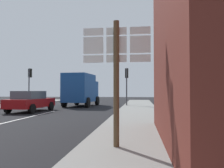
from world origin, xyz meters
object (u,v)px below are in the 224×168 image
Objects in this scene: traffic_light_far_left at (30,78)px; delivery_truck at (81,89)px; sedan_far at (30,101)px; route_sign_post at (116,70)px; traffic_light_far_right at (127,78)px.

delivery_truck is at bearing -7.17° from traffic_light_far_left.
delivery_truck reaches higher than sedan_far.
sedan_far is at bearing 125.94° from route_sign_post.
traffic_light_far_right reaches higher than delivery_truck.
traffic_light_far_right is (4.38, 0.10, 1.01)m from delivery_truck.
traffic_light_far_right is (-0.67, 15.94, 0.66)m from route_sign_post.
route_sign_post reaches higher than delivery_truck.
traffic_light_far_right is at bearing 1.31° from delivery_truck.
traffic_light_far_right is 9.96m from traffic_light_far_left.
delivery_truck is 4.49m from traffic_light_far_right.
traffic_light_far_left reaches higher than traffic_light_far_right.
route_sign_post is at bearing -57.32° from traffic_light_far_left.
sedan_far is 0.84× the size of delivery_truck.
route_sign_post is (5.04, -15.84, 0.35)m from delivery_truck.
traffic_light_far_right is at bearing 92.40° from route_sign_post.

